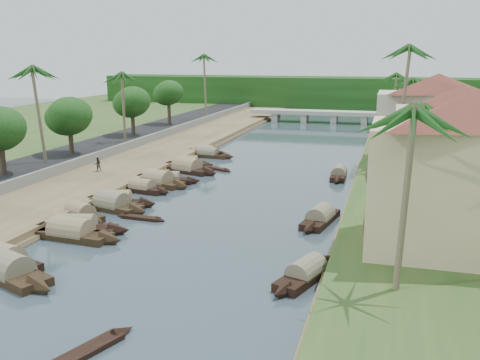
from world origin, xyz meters
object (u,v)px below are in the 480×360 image
(sampan_1, at_px, (0,261))
(building_near, at_px, (469,171))
(sampan_0, at_px, (8,271))
(bridge, at_px, (320,114))

(sampan_1, bearing_deg, building_near, 31.21)
(building_near, xyz_separation_m, sampan_1, (-28.60, -8.18, -5.96))
(sampan_0, height_order, sampan_1, sampan_0)
(building_near, height_order, sampan_1, building_near)
(sampan_0, distance_m, sampan_1, 1.91)
(bridge, xyz_separation_m, sampan_1, (-9.61, -82.18, -1.30))
(bridge, distance_m, building_near, 76.54)
(bridge, relative_size, sampan_0, 2.95)
(sampan_1, bearing_deg, bridge, 98.58)
(sampan_0, bearing_deg, bridge, 106.11)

